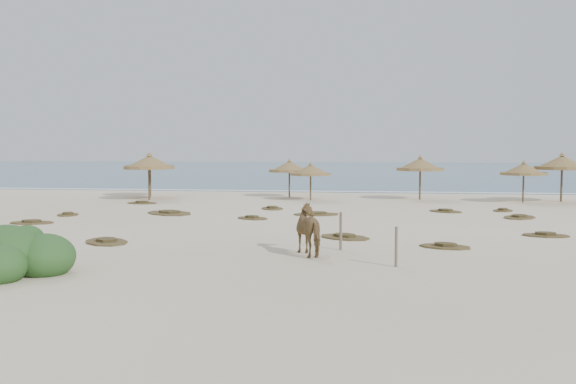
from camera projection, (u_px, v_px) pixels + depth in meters
name	position (u px, v px, depth m)	size (l,w,h in m)	color
ground	(284.00, 238.00, 24.61)	(160.00, 160.00, 0.00)	beige
ocean	(355.00, 170.00, 98.69)	(200.00, 100.00, 0.01)	#2A5B7E
foam_line	(332.00, 192.00, 50.29)	(70.00, 0.60, 0.01)	white
palapa_0	(150.00, 162.00, 45.16)	(3.62, 3.62, 3.12)	brown
palapa_1	(149.00, 163.00, 42.21)	(3.46, 3.46, 3.13)	brown
palapa_2	(311.00, 171.00, 41.83)	(3.45, 3.45, 2.52)	brown
palapa_3	(289.00, 167.00, 44.66)	(3.70, 3.70, 2.69)	brown
palapa_4	(420.00, 165.00, 42.42)	(3.30, 3.30, 2.97)	brown
palapa_5	(524.00, 170.00, 40.18)	(3.03, 3.03, 2.66)	brown
palapa_6	(562.00, 163.00, 40.74)	(3.72, 3.72, 3.17)	brown
horse	(312.00, 230.00, 20.65)	(0.89, 1.95, 1.65)	olive
fence_post_near	(341.00, 231.00, 21.64)	(0.10, 0.10, 1.29)	#6D5F51
fence_post_far	(396.00, 247.00, 18.61)	(0.09, 0.09, 1.18)	#6D5F51
bush	(7.00, 256.00, 17.45)	(3.55, 3.13, 1.59)	#2E5B27
scrub_0	(32.00, 222.00, 29.31)	(2.09, 1.40, 0.16)	brown
scrub_1	(169.00, 213.00, 33.56)	(3.58, 3.52, 0.16)	brown
scrub_2	(252.00, 218.00, 31.13)	(2.04, 1.85, 0.16)	brown
scrub_3	(316.00, 214.00, 32.96)	(2.70, 2.13, 0.16)	brown
scrub_4	(546.00, 235.00, 25.06)	(1.93, 1.41, 0.16)	brown
scrub_5	(519.00, 217.00, 31.55)	(2.25, 2.61, 0.16)	brown
scrub_6	(142.00, 203.00, 39.60)	(2.11, 1.55, 0.16)	brown
scrub_7	(445.00, 211.00, 34.47)	(2.26, 2.16, 0.16)	brown
scrub_8	(68.00, 214.00, 32.75)	(1.50, 1.85, 0.16)	brown
scrub_9	(345.00, 237.00, 24.55)	(2.55, 2.37, 0.16)	brown
scrub_10	(503.00, 210.00, 34.91)	(1.47, 1.79, 0.16)	brown
scrub_11	(106.00, 241.00, 23.36)	(2.52, 2.60, 0.16)	brown
scrub_12	(445.00, 246.00, 22.24)	(2.06, 1.66, 0.16)	brown
scrub_13	(272.00, 208.00, 36.09)	(1.76, 2.14, 0.16)	brown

